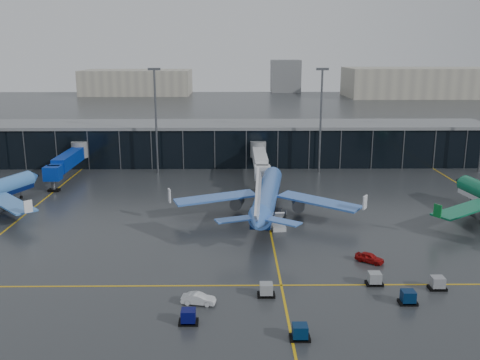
{
  "coord_description": "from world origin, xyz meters",
  "views": [
    {
      "loc": [
        3.89,
        -79.22,
        30.1
      ],
      "look_at": [
        5.0,
        18.0,
        6.0
      ],
      "focal_mm": 40.0,
      "sensor_mm": 36.0,
      "label": 1
    }
  ],
  "objects_px": {
    "mobile_airstair": "(278,225)",
    "service_van_white": "(198,299)",
    "airliner_klm_near": "(267,183)",
    "service_van_red": "(370,258)",
    "baggage_carts": "(333,299)"
  },
  "relations": [
    {
      "from": "mobile_airstair",
      "to": "service_van_white",
      "type": "relative_size",
      "value": 0.83
    },
    {
      "from": "airliner_klm_near",
      "to": "service_van_red",
      "type": "relative_size",
      "value": 9.79
    },
    {
      "from": "airliner_klm_near",
      "to": "baggage_carts",
      "type": "distance_m",
      "value": 36.37
    },
    {
      "from": "baggage_carts",
      "to": "mobile_airstair",
      "type": "relative_size",
      "value": 9.69
    },
    {
      "from": "airliner_klm_near",
      "to": "service_van_white",
      "type": "relative_size",
      "value": 9.81
    },
    {
      "from": "service_van_red",
      "to": "baggage_carts",
      "type": "bearing_deg",
      "value": -173.28
    },
    {
      "from": "airliner_klm_near",
      "to": "service_van_red",
      "type": "xyz_separation_m",
      "value": [
        13.44,
        -22.41,
        -5.52
      ]
    },
    {
      "from": "airliner_klm_near",
      "to": "service_van_white",
      "type": "xyz_separation_m",
      "value": [
        -10.42,
        -35.12,
        -5.55
      ]
    },
    {
      "from": "baggage_carts",
      "to": "mobile_airstair",
      "type": "height_order",
      "value": "mobile_airstair"
    },
    {
      "from": "service_van_red",
      "to": "service_van_white",
      "type": "height_order",
      "value": "service_van_red"
    },
    {
      "from": "baggage_carts",
      "to": "mobile_airstair",
      "type": "xyz_separation_m",
      "value": [
        -4.3,
        27.73,
        0.01
      ]
    },
    {
      "from": "baggage_carts",
      "to": "service_van_red",
      "type": "bearing_deg",
      "value": 59.59
    },
    {
      "from": "baggage_carts",
      "to": "service_van_red",
      "type": "distance_m",
      "value": 15.17
    },
    {
      "from": "service_van_red",
      "to": "airliner_klm_near",
      "type": "bearing_deg",
      "value": 68.09
    },
    {
      "from": "baggage_carts",
      "to": "service_van_red",
      "type": "relative_size",
      "value": 8.06
    }
  ]
}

